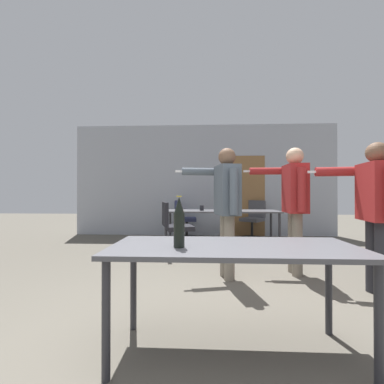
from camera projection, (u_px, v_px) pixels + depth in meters
name	position (u px, v px, depth m)	size (l,w,h in m)	color
ground_plane	(203.00, 378.00, 1.49)	(24.00, 24.00, 0.00)	#5B564C
back_wall	(205.00, 180.00, 6.67)	(6.73, 0.12, 2.86)	#A3A8B2
conference_table_near	(233.00, 257.00, 1.72)	(1.64, 0.69, 0.73)	#4C4C51
conference_table_far	(221.00, 213.00, 5.32)	(2.33, 0.76, 0.73)	#4C4C51
person_right_polo	(376.00, 204.00, 2.72)	(0.74, 0.75, 1.62)	#28282D
person_far_watching	(294.00, 198.00, 3.45)	(0.77, 0.65, 1.70)	slate
person_near_casual	(226.00, 200.00, 3.28)	(0.85, 0.62, 1.66)	slate
office_chair_far_left	(253.00, 221.00, 6.26)	(0.67, 0.69, 0.91)	black
office_chair_near_pushed	(175.00, 230.00, 4.57)	(0.63, 0.58, 0.93)	black
office_chair_side_rolled	(184.00, 220.00, 6.26)	(0.56, 0.52, 0.91)	black
beer_bottle	(179.00, 223.00, 1.66)	(0.07, 0.07, 0.33)	black
drink_cup	(202.00, 208.00, 5.28)	(0.09, 0.09, 0.11)	#232328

